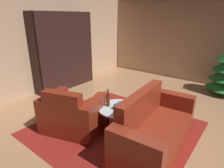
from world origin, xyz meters
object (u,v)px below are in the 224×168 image
object	(u,v)px
coffee_table	(119,110)
bottle_on_table	(108,99)
bookshelf_unit	(67,52)
book_stack_on_table	(120,107)
armchair_red	(73,115)
couch_red	(154,130)

from	to	relation	value
coffee_table	bottle_on_table	size ratio (longest dim) A/B	2.28
bottle_on_table	coffee_table	bearing A→B (deg)	19.01
coffee_table	bottle_on_table	distance (m)	0.26
coffee_table	bookshelf_unit	bearing A→B (deg)	158.59
coffee_table	book_stack_on_table	xyz separation A→B (m)	(0.05, -0.04, 0.09)
armchair_red	coffee_table	world-z (taller)	armchair_red
bookshelf_unit	couch_red	size ratio (longest dim) A/B	1.18
couch_red	book_stack_on_table	distance (m)	0.67
armchair_red	book_stack_on_table	bearing A→B (deg)	31.53
armchair_red	bottle_on_table	bearing A→B (deg)	40.44
armchair_red	bookshelf_unit	bearing A→B (deg)	141.72
bottle_on_table	armchair_red	bearing A→B (deg)	-139.56
bookshelf_unit	armchair_red	world-z (taller)	bookshelf_unit
book_stack_on_table	coffee_table	bearing A→B (deg)	140.78
armchair_red	coffee_table	bearing A→B (deg)	35.34
bottle_on_table	couch_red	bearing A→B (deg)	2.59
bookshelf_unit	bottle_on_table	world-z (taller)	bookshelf_unit
coffee_table	bottle_on_table	world-z (taller)	bottle_on_table
bookshelf_unit	book_stack_on_table	xyz separation A→B (m)	(2.58, -1.03, -0.51)
couch_red	coffee_table	size ratio (longest dim) A/B	2.40
armchair_red	couch_red	size ratio (longest dim) A/B	0.69
book_stack_on_table	armchair_red	bearing A→B (deg)	-148.47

